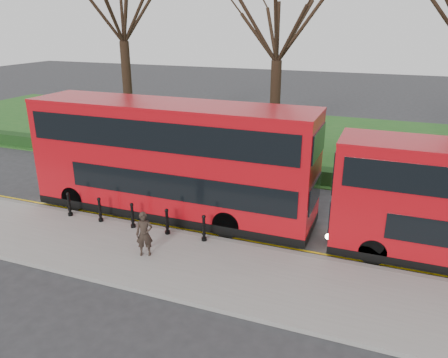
% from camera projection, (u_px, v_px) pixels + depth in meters
% --- Properties ---
extents(ground, '(120.00, 120.00, 0.00)m').
position_uv_depth(ground, '(165.00, 220.00, 18.49)').
color(ground, '#28282B').
rests_on(ground, ground).
extents(pavement, '(60.00, 4.00, 0.15)m').
position_uv_depth(pavement, '(125.00, 251.00, 15.83)').
color(pavement, gray).
rests_on(pavement, ground).
extents(kerb, '(60.00, 0.25, 0.16)m').
position_uv_depth(kerb, '(153.00, 228.00, 17.58)').
color(kerb, slate).
rests_on(kerb, ground).
extents(grass_verge, '(60.00, 18.00, 0.06)m').
position_uv_depth(grass_verge, '(264.00, 136.00, 31.62)').
color(grass_verge, '#1D511B').
rests_on(grass_verge, ground).
extents(hedge, '(60.00, 0.90, 0.80)m').
position_uv_depth(hedge, '(223.00, 164.00, 24.31)').
color(hedge, black).
rests_on(hedge, ground).
extents(yellow_line_outer, '(60.00, 0.10, 0.01)m').
position_uv_depth(yellow_line_outer, '(157.00, 226.00, 17.87)').
color(yellow_line_outer, yellow).
rests_on(yellow_line_outer, ground).
extents(yellow_line_inner, '(60.00, 0.10, 0.01)m').
position_uv_depth(yellow_line_inner, '(159.00, 224.00, 18.04)').
color(yellow_line_inner, yellow).
rests_on(yellow_line_inner, ground).
extents(tree_left, '(7.81, 7.81, 12.20)m').
position_uv_depth(tree_left, '(121.00, 4.00, 26.92)').
color(tree_left, black).
rests_on(tree_left, ground).
extents(tree_mid, '(6.79, 6.79, 10.61)m').
position_uv_depth(tree_mid, '(278.00, 25.00, 23.93)').
color(tree_mid, black).
rests_on(tree_mid, ground).
extents(bollard_row, '(6.35, 0.15, 1.00)m').
position_uv_depth(bollard_row, '(132.00, 216.00, 17.31)').
color(bollard_row, black).
rests_on(bollard_row, pavement).
extents(bus_lead, '(12.15, 2.79, 4.84)m').
position_uv_depth(bus_lead, '(171.00, 160.00, 18.27)').
color(bus_lead, '#A80A12').
rests_on(bus_lead, ground).
extents(pedestrian, '(0.70, 0.59, 1.63)m').
position_uv_depth(pedestrian, '(144.00, 234.00, 15.16)').
color(pedestrian, black).
rests_on(pedestrian, pavement).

